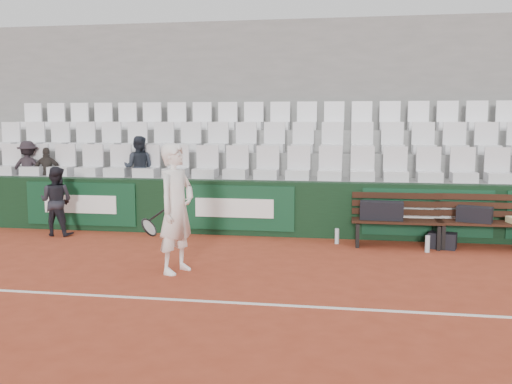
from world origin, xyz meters
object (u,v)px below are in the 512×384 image
Objects in this scene: bench_left at (397,233)px; sports_bag_right at (475,214)px; sports_bag_left at (382,210)px; ball_kid at (56,201)px; bench_right at (482,235)px; water_bottle_far at (427,244)px; sports_bag_ground at (442,241)px; spectator_c at (138,145)px; spectator_b at (46,150)px; spectator_a at (27,147)px; water_bottle_near at (337,236)px; tennis_player at (176,209)px.

sports_bag_right reaches higher than bench_left.
sports_bag_left is 5.85m from ball_kid.
water_bottle_far is at bearing -155.61° from bench_right.
sports_bag_ground is 1.60× the size of water_bottle_far.
spectator_c reaches higher than ball_kid.
spectator_b reaches higher than sports_bag_ground.
ball_kid reaches higher than sports_bag_ground.
spectator_a is (-7.07, 1.08, 0.97)m from sports_bag_left.
ball_kid reaches higher than bench_right.
bench_right is 1.31× the size of spectator_a.
water_bottle_far is (-0.28, -0.32, 0.00)m from sports_bag_ground.
bench_right is 2.38m from water_bottle_near.
tennis_player is 1.77× the size of spectator_b.
water_bottle_far is at bearing 177.93° from ball_kid.
bench_right is at bearing 15.39° from sports_bag_right.
bench_right is 1.18× the size of ball_kid.
bench_right is 2.11× the size of sports_bag_left.
sports_bag_left reaches higher than sports_bag_ground.
sports_bag_ground is at bearing 28.91° from tennis_player.
water_bottle_far is at bearing -131.22° from sports_bag_ground.
bench_right is 5.67× the size of water_bottle_near.
spectator_c is (-4.69, 1.08, 1.02)m from sports_bag_left.
tennis_player is (-2.16, -2.23, 0.76)m from water_bottle_near.
spectator_a is 1.13× the size of spectator_b.
spectator_a is at bearing -5.06° from spectator_c.
tennis_player reaches higher than bench_left.
water_bottle_far is (0.46, -0.36, -0.09)m from bench_left.
bench_left is 0.84× the size of tennis_player.
bench_right is 3.44× the size of sports_bag_ground.
sports_bag_left is (-1.64, -0.04, 0.38)m from bench_right.
bench_left is 5.67× the size of water_bottle_near.
sports_bag_left reaches higher than water_bottle_near.
bench_left is at bearing -179.19° from sports_bag_right.
sports_bag_right is 0.97m from water_bottle_far.
water_bottle_far is at bearing -38.39° from bench_left.
sports_bag_right is 0.43× the size of ball_kid.
sports_bag_left is 3.65m from tennis_player.
bench_left is 5.25m from spectator_c.
water_bottle_near is (-0.74, 0.03, -0.47)m from sports_bag_left.
ball_kid is 1.93m from spectator_a.
bench_right is 7.50m from ball_kid.
water_bottle_far is (-0.92, -0.42, -0.09)m from bench_right.
ball_kid is (-5.11, -0.10, 0.50)m from water_bottle_near.
sports_bag_left is at bearing 150.71° from spectator_b.
sports_bag_left is at bearing -179.94° from sports_bag_right.
spectator_a is at bearing 170.60° from water_bottle_near.
tennis_player is (-2.89, -2.20, 0.29)m from sports_bag_left.
spectator_c is at bearing 168.06° from spectator_a.
ball_kid is (-6.56, 0.30, 0.50)m from water_bottle_far.
sports_bag_left is at bearing -178.54° from bench_right.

